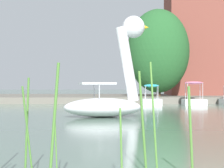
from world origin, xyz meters
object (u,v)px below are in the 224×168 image
pedal_boat_cyan (151,99)px  pedal_boat_pink (194,98)px  tree_willow_near_path (158,51)px  swan_boat (110,90)px

pedal_boat_cyan → pedal_boat_pink: 2.91m
pedal_boat_pink → tree_willow_near_path: tree_willow_near_path is taller
pedal_boat_cyan → tree_willow_near_path: tree_willow_near_path is taller
pedal_boat_pink → pedal_boat_cyan: bearing=178.0°
swan_boat → pedal_boat_cyan: (2.92, 12.23, -0.70)m
swan_boat → tree_willow_near_path: 19.58m
swan_boat → pedal_boat_cyan: bearing=76.6°
swan_boat → pedal_boat_cyan: size_ratio=1.93×
pedal_boat_cyan → tree_willow_near_path: (1.26, 6.62, 3.91)m
swan_boat → tree_willow_near_path: bearing=77.5°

